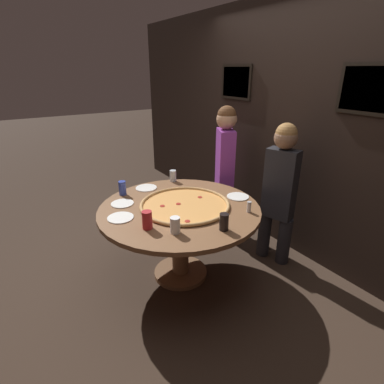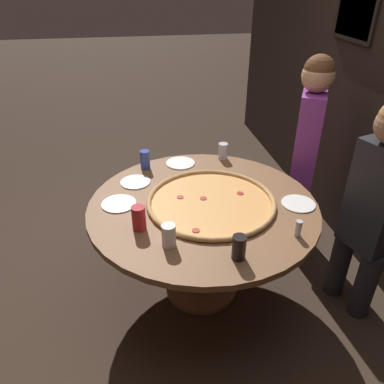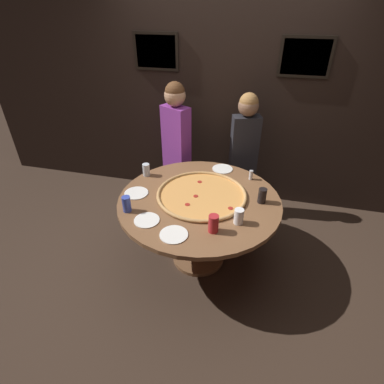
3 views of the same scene
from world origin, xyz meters
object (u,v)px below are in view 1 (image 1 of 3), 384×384
object	(u,v)px
drink_cup_beside_pizza	(147,220)
white_plate_right_side	(122,203)
white_plate_near_front	(121,218)
drink_cup_by_shaker	(122,188)
condiment_shaker	(249,207)
dining_table	(180,221)
drink_cup_front_edge	(224,222)
diner_side_right	(225,164)
diner_centre_back	(280,187)
drink_cup_centre_back	(175,225)
white_plate_beside_cup	(146,188)
drink_cup_near_left	(173,176)
white_plate_far_back	(238,197)
giant_pizza	(185,205)

from	to	relation	value
drink_cup_beside_pizza	white_plate_right_side	size ratio (longest dim) A/B	0.71
white_plate_near_front	drink_cup_by_shaker	bearing A→B (deg)	156.75
white_plate_right_side	condiment_shaker	distance (m)	1.15
white_plate_near_front	dining_table	bearing A→B (deg)	81.22
drink_cup_front_edge	diner_side_right	distance (m)	1.31
diner_centre_back	condiment_shaker	bearing A→B (deg)	86.09
drink_cup_centre_back	white_plate_right_side	world-z (taller)	drink_cup_centre_back
dining_table	diner_centre_back	xyz separation A→B (m)	(0.30, 0.97, 0.23)
drink_cup_by_shaker	diner_centre_back	bearing A→B (deg)	56.85
dining_table	drink_cup_centre_back	xyz separation A→B (m)	(0.38, -0.26, 0.21)
drink_cup_centre_back	diner_side_right	distance (m)	1.44
white_plate_near_front	condiment_shaker	distance (m)	1.10
diner_centre_back	diner_side_right	size ratio (longest dim) A/B	0.95
white_plate_beside_cup	white_plate_right_side	distance (m)	0.43
drink_cup_front_edge	drink_cup_near_left	world-z (taller)	drink_cup_front_edge
drink_cup_centre_back	white_plate_far_back	world-z (taller)	drink_cup_centre_back
drink_cup_front_edge	drink_cup_by_shaker	distance (m)	1.17
drink_cup_by_shaker	white_plate_right_side	bearing A→B (deg)	-22.47
drink_cup_by_shaker	dining_table	bearing A→B (deg)	30.60
white_plate_beside_cup	white_plate_near_front	bearing A→B (deg)	-43.11
diner_side_right	white_plate_far_back	bearing A→B (deg)	-179.53
drink_cup_centre_back	dining_table	bearing A→B (deg)	145.20
white_plate_right_side	drink_cup_beside_pizza	bearing A→B (deg)	-0.03
drink_cup_front_edge	drink_cup_beside_pizza	bearing A→B (deg)	-125.07
white_plate_near_front	drink_cup_front_edge	bearing A→B (deg)	43.99
drink_cup_front_edge	diner_side_right	bearing A→B (deg)	141.04
giant_pizza	diner_side_right	size ratio (longest dim) A/B	0.54
dining_table	giant_pizza	world-z (taller)	giant_pizza
white_plate_right_side	condiment_shaker	world-z (taller)	condiment_shaker
white_plate_right_side	diner_side_right	xyz separation A→B (m)	(-0.13, 1.31, 0.12)
white_plate_far_back	dining_table	bearing A→B (deg)	-101.10
drink_cup_centre_back	white_plate_near_front	world-z (taller)	drink_cup_centre_back
drink_cup_by_shaker	giant_pizza	bearing A→B (deg)	33.87
drink_cup_front_edge	diner_side_right	size ratio (longest dim) A/B	0.09
drink_cup_by_shaker	diner_side_right	distance (m)	1.23
dining_table	white_plate_beside_cup	bearing A→B (deg)	-174.35
condiment_shaker	white_plate_beside_cup	bearing A→B (deg)	-152.97
drink_cup_by_shaker	white_plate_beside_cup	distance (m)	0.28
drink_cup_near_left	diner_side_right	bearing A→B (deg)	77.56
white_plate_right_side	diner_centre_back	xyz separation A→B (m)	(0.64, 1.39, 0.08)
diner_centre_back	drink_cup_near_left	bearing A→B (deg)	20.18
dining_table	white_plate_right_side	world-z (taller)	white_plate_right_side
drink_cup_by_shaker	white_plate_right_side	world-z (taller)	drink_cup_by_shaker
drink_cup_front_edge	white_plate_beside_cup	xyz separation A→B (m)	(-1.13, -0.13, -0.06)
drink_cup_by_shaker	diner_centre_back	distance (m)	1.55
white_plate_right_side	dining_table	bearing A→B (deg)	50.03
drink_cup_front_edge	white_plate_beside_cup	size ratio (longest dim) A/B	0.62
condiment_shaker	white_plate_near_front	bearing A→B (deg)	-117.04
drink_cup_by_shaker	white_plate_beside_cup	world-z (taller)	drink_cup_by_shaker
giant_pizza	drink_cup_near_left	world-z (taller)	drink_cup_near_left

